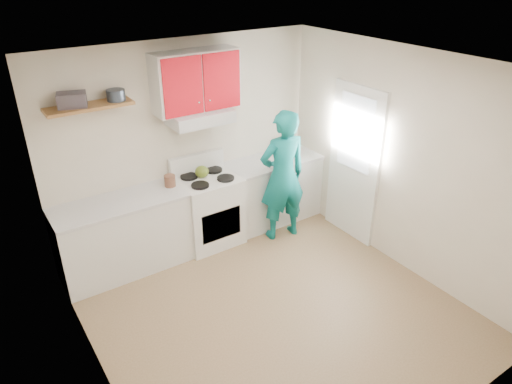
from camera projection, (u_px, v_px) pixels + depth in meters
floor at (273, 308)px, 5.10m from camera, size 3.80×3.80×0.00m
ceiling at (278, 67)px, 3.91m from camera, size 3.60×3.80×0.04m
back_wall at (187, 144)px, 5.91m from camera, size 3.60×0.04×2.60m
front_wall at (443, 317)px, 3.10m from camera, size 3.60×0.04×2.60m
left_wall at (87, 266)px, 3.61m from camera, size 0.04×3.80×2.60m
right_wall at (401, 162)px, 5.40m from camera, size 0.04×3.80×2.60m
door at (354, 164)px, 6.03m from camera, size 0.05×0.85×2.05m
door_glass at (356, 133)px, 5.82m from camera, size 0.01×0.55×0.95m
counter_left at (124, 236)px, 5.56m from camera, size 1.52×0.60×0.90m
counter_right at (272, 190)px, 6.64m from camera, size 1.32×0.60×0.90m
stove at (209, 210)px, 6.10m from camera, size 0.76×0.65×0.92m
range_hood at (200, 117)px, 5.61m from camera, size 0.76×0.44×0.15m
upper_cabinets at (196, 81)px, 5.46m from camera, size 1.02×0.33×0.70m
shelf at (89, 106)px, 4.90m from camera, size 0.90×0.30×0.04m
books at (72, 100)px, 4.79m from camera, size 0.33×0.28×0.15m
tin at (116, 95)px, 5.00m from camera, size 0.24×0.24×0.12m
kettle at (202, 172)px, 5.90m from camera, size 0.19×0.19×0.15m
crock at (170, 182)px, 5.67m from camera, size 0.16×0.16×0.16m
cutting_board at (261, 166)px, 6.27m from camera, size 0.37×0.31×0.02m
silicone_mat at (289, 156)px, 6.59m from camera, size 0.32×0.29×0.01m
person at (283, 176)px, 6.03m from camera, size 0.70×0.51×1.77m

